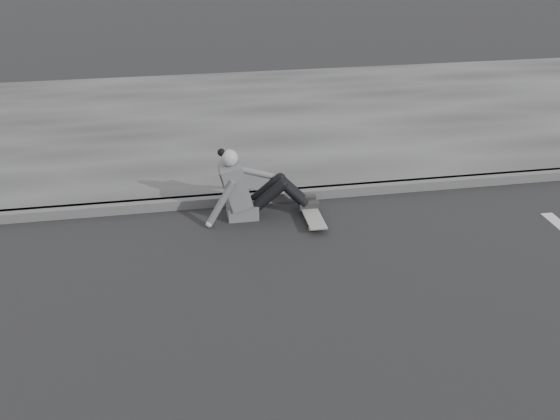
% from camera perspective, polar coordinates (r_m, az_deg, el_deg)
% --- Properties ---
extents(ground, '(80.00, 80.00, 0.00)m').
position_cam_1_polar(ground, '(5.75, 3.42, -10.26)').
color(ground, black).
rests_on(ground, ground).
extents(curb, '(24.00, 0.16, 0.12)m').
position_cam_1_polar(curb, '(7.89, -0.84, 1.27)').
color(curb, '#474747').
rests_on(curb, ground).
extents(sidewalk, '(24.00, 6.00, 0.12)m').
position_cam_1_polar(sidewalk, '(10.67, -3.51, 8.17)').
color(sidewalk, '#393939').
rests_on(sidewalk, ground).
extents(skateboard, '(0.20, 0.78, 0.09)m').
position_cam_1_polar(skateboard, '(7.41, 2.92, -0.42)').
color(skateboard, '#A8A8A2').
rests_on(skateboard, ground).
extents(seated_woman, '(1.38, 0.46, 0.88)m').
position_cam_1_polar(seated_woman, '(7.39, -3.01, 1.97)').
color(seated_woman, '#515053').
rests_on(seated_woman, ground).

